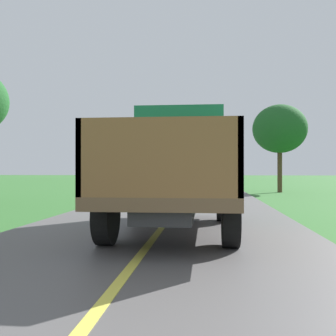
{
  "coord_description": "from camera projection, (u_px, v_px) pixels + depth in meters",
  "views": [
    {
      "loc": [
        0.99,
        2.01,
        1.36
      ],
      "look_at": [
        0.15,
        10.64,
        1.4
      ],
      "focal_mm": 42.46,
      "sensor_mm": 36.0,
      "label": 1
    }
  ],
  "objects": [
    {
      "name": "roadside_tree_mid_right",
      "position": [
        280.0,
        129.0,
        23.88
      ],
      "size": [
        3.24,
        3.24,
        5.29
      ],
      "color": "#4C3823",
      "rests_on": "ground"
    },
    {
      "name": "banana_truck_near",
      "position": [
        179.0,
        165.0,
        9.17
      ],
      "size": [
        2.38,
        5.82,
        2.8
      ],
      "color": "#2D2D30",
      "rests_on": "road_surface"
    }
  ]
}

